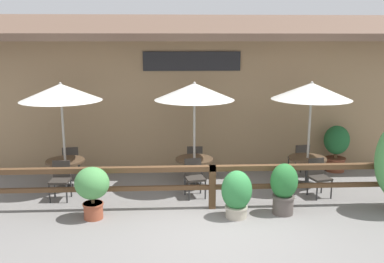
{
  "coord_description": "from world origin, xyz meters",
  "views": [
    {
      "loc": [
        -0.88,
        -7.6,
        3.56
      ],
      "look_at": [
        -0.41,
        1.53,
        1.59
      ],
      "focal_mm": 40.0,
      "sensor_mm": 36.0,
      "label": 1
    }
  ],
  "objects_px": {
    "patio_umbrella_near": "(61,92)",
    "chair_near_streetside": "(60,178)",
    "chair_middle_streetside": "(194,176)",
    "patio_umbrella_far": "(312,91)",
    "potted_plant_broad_leaf": "(336,146)",
    "potted_plant_corner_fern": "(92,188)",
    "dining_table_far": "(307,163)",
    "chair_far_streetside": "(319,175)",
    "dining_table_middle": "(194,164)",
    "chair_far_wallside": "(300,158)",
    "potted_plant_entrance_palm": "(237,193)",
    "dining_table_near": "(66,166)",
    "potted_plant_small_flowering": "(284,187)",
    "chair_middle_wallside": "(195,159)",
    "chair_near_wallside": "(71,160)",
    "patio_umbrella_middle": "(194,92)"
  },
  "relations": [
    {
      "from": "patio_umbrella_near",
      "to": "chair_near_streetside",
      "type": "xyz_separation_m",
      "value": [
        0.05,
        -0.73,
        -1.86
      ]
    },
    {
      "from": "chair_near_streetside",
      "to": "chair_middle_streetside",
      "type": "relative_size",
      "value": 1.0
    },
    {
      "from": "patio_umbrella_far",
      "to": "potted_plant_broad_leaf",
      "type": "height_order",
      "value": "patio_umbrella_far"
    },
    {
      "from": "patio_umbrella_near",
      "to": "potted_plant_corner_fern",
      "type": "xyz_separation_m",
      "value": [
        0.97,
        -1.87,
        -1.7
      ]
    },
    {
      "from": "dining_table_far",
      "to": "chair_far_streetside",
      "type": "relative_size",
      "value": 1.05
    },
    {
      "from": "dining_table_middle",
      "to": "chair_far_wallside",
      "type": "relative_size",
      "value": 1.05
    },
    {
      "from": "patio_umbrella_far",
      "to": "potted_plant_entrance_palm",
      "type": "distance_m",
      "value": 3.33
    },
    {
      "from": "chair_far_wallside",
      "to": "chair_far_streetside",
      "type": "bearing_deg",
      "value": 77.88
    },
    {
      "from": "patio_umbrella_near",
      "to": "dining_table_near",
      "type": "bearing_deg",
      "value": -63.43
    },
    {
      "from": "chair_near_streetside",
      "to": "potted_plant_small_flowering",
      "type": "xyz_separation_m",
      "value": [
        4.83,
        -1.1,
        0.08
      ]
    },
    {
      "from": "potted_plant_entrance_palm",
      "to": "dining_table_middle",
      "type": "bearing_deg",
      "value": 111.18
    },
    {
      "from": "patio_umbrella_far",
      "to": "potted_plant_small_flowering",
      "type": "bearing_deg",
      "value": -121.11
    },
    {
      "from": "patio_umbrella_near",
      "to": "potted_plant_broad_leaf",
      "type": "height_order",
      "value": "patio_umbrella_near"
    },
    {
      "from": "chair_near_streetside",
      "to": "chair_middle_wallside",
      "type": "xyz_separation_m",
      "value": [
        3.12,
        1.39,
        0.0
      ]
    },
    {
      "from": "chair_middle_streetside",
      "to": "dining_table_far",
      "type": "bearing_deg",
      "value": -0.11
    },
    {
      "from": "dining_table_middle",
      "to": "chair_middle_streetside",
      "type": "height_order",
      "value": "chair_middle_streetside"
    },
    {
      "from": "chair_near_wallside",
      "to": "potted_plant_small_flowering",
      "type": "bearing_deg",
      "value": 142.53
    },
    {
      "from": "chair_near_streetside",
      "to": "chair_far_streetside",
      "type": "xyz_separation_m",
      "value": [
        5.91,
        -0.11,
        0.0
      ]
    },
    {
      "from": "chair_far_streetside",
      "to": "potted_plant_broad_leaf",
      "type": "relative_size",
      "value": 0.69
    },
    {
      "from": "chair_far_wallside",
      "to": "potted_plant_corner_fern",
      "type": "xyz_separation_m",
      "value": [
        -5.01,
        -2.53,
        0.16
      ]
    },
    {
      "from": "chair_near_wallside",
      "to": "chair_far_wallside",
      "type": "height_order",
      "value": "same"
    },
    {
      "from": "dining_table_middle",
      "to": "chair_far_streetside",
      "type": "xyz_separation_m",
      "value": [
        2.83,
        -0.81,
        -0.07
      ]
    },
    {
      "from": "dining_table_near",
      "to": "potted_plant_entrance_palm",
      "type": "relative_size",
      "value": 0.93
    },
    {
      "from": "chair_near_streetside",
      "to": "patio_umbrella_near",
      "type": "bearing_deg",
      "value": 95.98
    },
    {
      "from": "dining_table_near",
      "to": "chair_middle_wallside",
      "type": "distance_m",
      "value": 3.25
    },
    {
      "from": "chair_near_wallside",
      "to": "patio_umbrella_middle",
      "type": "xyz_separation_m",
      "value": [
        3.17,
        -0.75,
        1.86
      ]
    },
    {
      "from": "patio_umbrella_near",
      "to": "chair_near_wallside",
      "type": "xyz_separation_m",
      "value": [
        -0.04,
        0.73,
        -1.86
      ]
    },
    {
      "from": "chair_far_streetside",
      "to": "chair_far_wallside",
      "type": "distance_m",
      "value": 1.5
    },
    {
      "from": "chair_near_wallside",
      "to": "patio_umbrella_far",
      "type": "relative_size",
      "value": 0.34
    },
    {
      "from": "chair_middle_wallside",
      "to": "potted_plant_entrance_palm",
      "type": "bearing_deg",
      "value": 105.67
    },
    {
      "from": "patio_umbrella_middle",
      "to": "potted_plant_broad_leaf",
      "type": "relative_size",
      "value": 2.03
    },
    {
      "from": "potted_plant_corner_fern",
      "to": "dining_table_far",
      "type": "bearing_deg",
      "value": 19.76
    },
    {
      "from": "dining_table_middle",
      "to": "potted_plant_broad_leaf",
      "type": "relative_size",
      "value": 0.72
    },
    {
      "from": "potted_plant_entrance_palm",
      "to": "dining_table_near",
      "type": "bearing_deg",
      "value": 153.24
    },
    {
      "from": "chair_near_streetside",
      "to": "dining_table_far",
      "type": "bearing_deg",
      "value": 8.08
    },
    {
      "from": "potted_plant_broad_leaf",
      "to": "potted_plant_entrance_palm",
      "type": "bearing_deg",
      "value": -136.9
    },
    {
      "from": "patio_umbrella_middle",
      "to": "dining_table_far",
      "type": "distance_m",
      "value": 3.32
    },
    {
      "from": "chair_far_streetside",
      "to": "patio_umbrella_far",
      "type": "bearing_deg",
      "value": 77.43
    },
    {
      "from": "dining_table_near",
      "to": "dining_table_far",
      "type": "bearing_deg",
      "value": -0.8
    },
    {
      "from": "chair_near_streetside",
      "to": "chair_middle_streetside",
      "type": "bearing_deg",
      "value": 2.32
    },
    {
      "from": "patio_umbrella_near",
      "to": "potted_plant_broad_leaf",
      "type": "relative_size",
      "value": 2.03
    },
    {
      "from": "chair_near_streetside",
      "to": "chair_middle_streetside",
      "type": "height_order",
      "value": "same"
    },
    {
      "from": "dining_table_near",
      "to": "dining_table_middle",
      "type": "bearing_deg",
      "value": -0.36
    },
    {
      "from": "chair_near_streetside",
      "to": "patio_umbrella_middle",
      "type": "relative_size",
      "value": 0.34
    },
    {
      "from": "chair_near_streetside",
      "to": "chair_far_wallside",
      "type": "height_order",
      "value": "same"
    },
    {
      "from": "chair_near_wallside",
      "to": "chair_far_wallside",
      "type": "xyz_separation_m",
      "value": [
        6.02,
        -0.06,
        0.0
      ]
    },
    {
      "from": "chair_middle_wallside",
      "to": "chair_near_streetside",
      "type": "bearing_deg",
      "value": 24.54
    },
    {
      "from": "dining_table_near",
      "to": "chair_far_streetside",
      "type": "height_order",
      "value": "chair_far_streetside"
    },
    {
      "from": "dining_table_near",
      "to": "chair_middle_streetside",
      "type": "distance_m",
      "value": 3.17
    },
    {
      "from": "chair_near_wallside",
      "to": "potted_plant_entrance_palm",
      "type": "relative_size",
      "value": 0.88
    }
  ]
}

